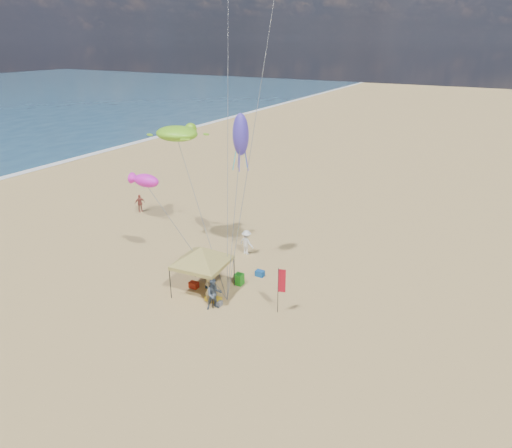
% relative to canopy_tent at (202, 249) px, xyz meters
% --- Properties ---
extents(ground, '(280.00, 280.00, 0.00)m').
position_rel_canopy_tent_xyz_m(ground, '(2.28, -0.68, -2.85)').
color(ground, tan).
rests_on(ground, ground).
extents(canopy_tent, '(5.52, 5.52, 3.42)m').
position_rel_canopy_tent_xyz_m(canopy_tent, '(0.00, 0.00, 0.00)').
color(canopy_tent, black).
rests_on(canopy_tent, ground).
extents(feather_flag, '(0.40, 0.16, 2.75)m').
position_rel_canopy_tent_xyz_m(feather_flag, '(4.98, 0.25, -1.00)').
color(feather_flag, black).
rests_on(feather_flag, ground).
extents(cooler_red, '(0.54, 0.38, 0.38)m').
position_rel_canopy_tent_xyz_m(cooler_red, '(-0.78, 0.08, -2.66)').
color(cooler_red, '#A8210D').
rests_on(cooler_red, ground).
extents(cooler_blue, '(0.54, 0.38, 0.38)m').
position_rel_canopy_tent_xyz_m(cooler_blue, '(2.01, 3.31, -2.66)').
color(cooler_blue, '#114991').
rests_on(cooler_blue, ground).
extents(bag_navy, '(0.69, 0.54, 0.36)m').
position_rel_canopy_tent_xyz_m(bag_navy, '(0.17, 0.50, -2.67)').
color(bag_navy, '#0B1C32').
rests_on(bag_navy, ground).
extents(bag_orange, '(0.54, 0.69, 0.36)m').
position_rel_canopy_tent_xyz_m(bag_orange, '(-1.61, 3.91, -2.67)').
color(bag_orange, '#E45F0C').
rests_on(bag_orange, ground).
extents(chair_green, '(0.50, 0.50, 0.70)m').
position_rel_canopy_tent_xyz_m(chair_green, '(1.39, 1.79, -2.50)').
color(chair_green, '#197815').
rests_on(chair_green, ground).
extents(chair_yellow, '(0.50, 0.50, 0.70)m').
position_rel_canopy_tent_xyz_m(chair_yellow, '(-1.96, 2.02, -2.50)').
color(chair_yellow, orange).
rests_on(chair_yellow, ground).
extents(crate_grey, '(0.34, 0.30, 0.28)m').
position_rel_canopy_tent_xyz_m(crate_grey, '(1.62, -0.80, -2.71)').
color(crate_grey, slate).
rests_on(crate_grey, ground).
extents(beach_cart, '(0.90, 0.50, 0.24)m').
position_rel_canopy_tent_xyz_m(beach_cart, '(1.16, -0.67, -2.65)').
color(beach_cart, gold).
rests_on(beach_cart, ground).
extents(person_near_a, '(0.70, 0.48, 1.84)m').
position_rel_canopy_tent_xyz_m(person_near_a, '(1.16, -0.96, -1.93)').
color(person_near_a, tan).
rests_on(person_near_a, ground).
extents(person_near_b, '(1.13, 1.14, 1.86)m').
position_rel_canopy_tent_xyz_m(person_near_b, '(1.59, -1.19, -1.92)').
color(person_near_b, '#3E4955').
rests_on(person_near_b, ground).
extents(person_near_c, '(1.25, 0.87, 1.77)m').
position_rel_canopy_tent_xyz_m(person_near_c, '(-0.34, 5.64, -1.96)').
color(person_near_c, silver).
rests_on(person_near_c, ground).
extents(person_far_a, '(0.73, 0.99, 1.56)m').
position_rel_canopy_tent_xyz_m(person_far_a, '(-12.64, 8.28, -2.07)').
color(person_far_a, '#AA4C41').
rests_on(person_far_a, ground).
extents(turtle_kite, '(3.54, 3.13, 1.00)m').
position_rel_canopy_tent_xyz_m(turtle_kite, '(-5.32, 4.97, 5.24)').
color(turtle_kite, '#77D222').
rests_on(turtle_kite, ground).
extents(fish_kite, '(1.92, 1.18, 0.80)m').
position_rel_canopy_tent_xyz_m(fish_kite, '(-4.24, 0.52, 3.29)').
color(fish_kite, '#ED1DD0').
rests_on(fish_kite, ground).
extents(squid_kite, '(1.18, 1.18, 2.58)m').
position_rel_canopy_tent_xyz_m(squid_kite, '(-0.02, 4.52, 5.76)').
color(squid_kite, '#4636C0').
rests_on(squid_kite, ground).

